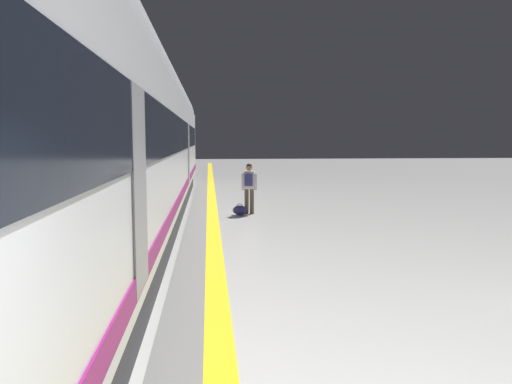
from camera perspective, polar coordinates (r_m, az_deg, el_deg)
safety_line_strip at (r=11.12m, az=-4.71°, el=-6.42°), size 0.36×80.00×0.01m
tactile_edge_band at (r=11.13m, az=-6.76°, el=-6.45°), size 0.75×80.00×0.01m
high_speed_train at (r=10.77m, az=-16.90°, el=6.34°), size 2.94×36.01×4.97m
passenger_near at (r=16.14m, az=-0.78°, el=0.89°), size 0.50×0.35×1.61m
duffel_bag_near at (r=16.03m, az=-1.85°, el=-2.05°), size 0.44×0.26×0.36m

